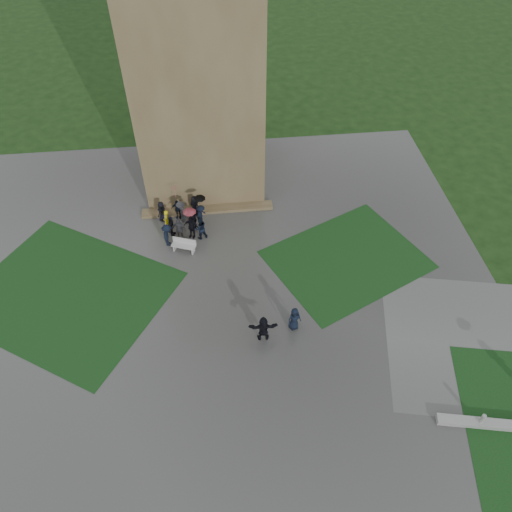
{
  "coord_description": "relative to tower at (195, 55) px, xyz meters",
  "views": [
    {
      "loc": [
        0.52,
        -15.73,
        22.83
      ],
      "look_at": [
        2.74,
        4.79,
        1.2
      ],
      "focal_mm": 35.0,
      "sensor_mm": 36.0,
      "label": 1
    }
  ],
  "objects": [
    {
      "name": "lawn_inset_left",
      "position": [
        -8.5,
        -11.0,
        -8.97
      ],
      "size": [
        14.1,
        13.46,
        0.01
      ],
      "primitive_type": "cube",
      "rotation": [
        0.0,
        0.0,
        -0.56
      ],
      "color": "black",
      "rests_on": "plaza"
    },
    {
      "name": "bench",
      "position": [
        -1.63,
        -8.09,
        -8.52
      ],
      "size": [
        1.62,
        1.0,
        0.9
      ],
      "rotation": [
        0.0,
        0.0,
        -0.36
      ],
      "color": "#B7B6B2",
      "rests_on": "plaza"
    },
    {
      "name": "visitor_cluster",
      "position": [
        -1.67,
        -6.17,
        -7.86
      ],
      "size": [
        3.47,
        3.79,
        2.67
      ],
      "color": "black",
      "rests_on": "plaza"
    },
    {
      "name": "plaza",
      "position": [
        0.0,
        -13.0,
        -8.99
      ],
      "size": [
        34.0,
        34.0,
        0.02
      ],
      "primitive_type": "cube",
      "color": "#3B3B38",
      "rests_on": "ground"
    },
    {
      "name": "tower_plinth",
      "position": [
        0.0,
        -4.4,
        -8.87
      ],
      "size": [
        9.0,
        0.8,
        0.22
      ],
      "primitive_type": "cube",
      "color": "brown",
      "rests_on": "plaza"
    },
    {
      "name": "pedestrian_mid",
      "position": [
        4.35,
        -14.76,
        -8.19
      ],
      "size": [
        0.9,
        0.74,
        1.58
      ],
      "primitive_type": "imported",
      "rotation": [
        0.0,
        0.0,
        0.33
      ],
      "color": "black",
      "rests_on": "plaza"
    },
    {
      "name": "pedestrian_near",
      "position": [
        2.58,
        -15.28,
        -8.13
      ],
      "size": [
        1.6,
        0.62,
        1.71
      ],
      "primitive_type": "imported",
      "rotation": [
        0.0,
        0.0,
        3.11
      ],
      "color": "black",
      "rests_on": "plaza"
    },
    {
      "name": "lawn_inset_right",
      "position": [
        8.5,
        -10.0,
        -8.97
      ],
      "size": [
        11.12,
        10.15,
        0.01
      ],
      "primitive_type": "cube",
      "rotation": [
        0.0,
        0.0,
        0.44
      ],
      "color": "black",
      "rests_on": "plaza"
    },
    {
      "name": "ground",
      "position": [
        0.0,
        -15.0,
        -9.0
      ],
      "size": [
        120.0,
        120.0,
        0.0
      ],
      "primitive_type": "plane",
      "color": "black"
    },
    {
      "name": "tower",
      "position": [
        0.0,
        0.0,
        0.0
      ],
      "size": [
        8.0,
        8.0,
        18.0
      ],
      "primitive_type": "cube",
      "color": "brown",
      "rests_on": "ground"
    }
  ]
}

